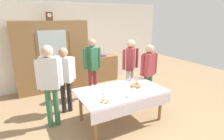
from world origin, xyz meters
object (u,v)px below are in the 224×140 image
(tea_cup_front_edge, at_px, (128,96))
(person_beside_shelf, at_px, (149,69))
(book_stack, at_px, (103,56))
(tea_cup_mid_right, at_px, (104,93))
(pastry_plate, at_px, (105,102))
(tea_cup_center, at_px, (133,80))
(person_by_cabinet, at_px, (92,63))
(spoon_mid_left, at_px, (91,94))
(person_near_right_end, at_px, (65,74))
(tea_cup_back_edge, at_px, (134,90))
(person_behind_table_left, at_px, (130,63))
(dining_table, at_px, (122,94))
(spoon_mid_right, at_px, (140,79))
(tea_cup_far_right, at_px, (125,83))
(person_behind_table_right, at_px, (50,79))
(bookshelf_low, at_px, (103,68))
(wall_cabinet, at_px, (53,57))
(bread_basket, at_px, (136,85))
(tea_cup_far_left, at_px, (108,90))
(mantel_clock, at_px, (49,16))

(tea_cup_front_edge, height_order, person_beside_shelf, person_beside_shelf)
(book_stack, relative_size, tea_cup_mid_right, 1.52)
(tea_cup_mid_right, bearing_deg, pastry_plate, -113.19)
(tea_cup_center, xyz_separation_m, pastry_plate, (-1.10, -0.71, -0.01))
(tea_cup_mid_right, distance_m, person_by_cabinet, 1.54)
(spoon_mid_left, xyz_separation_m, person_near_right_end, (-0.30, 0.87, 0.23))
(book_stack, xyz_separation_m, person_beside_shelf, (0.25, -2.19, 0.04))
(tea_cup_back_edge, distance_m, person_behind_table_left, 1.36)
(tea_cup_mid_right, xyz_separation_m, person_behind_table_left, (1.31, 0.99, 0.25))
(dining_table, distance_m, person_by_cabinet, 1.54)
(book_stack, height_order, spoon_mid_right, book_stack)
(tea_cup_far_right, height_order, person_behind_table_right, person_behind_table_right)
(spoon_mid_right, distance_m, person_beside_shelf, 0.39)
(person_by_cabinet, bearing_deg, bookshelf_low, 52.37)
(wall_cabinet, distance_m, bread_basket, 2.88)
(spoon_mid_left, distance_m, person_by_cabinet, 1.50)
(tea_cup_mid_right, distance_m, tea_cup_front_edge, 0.50)
(tea_cup_far_left, bearing_deg, tea_cup_center, 18.79)
(pastry_plate, height_order, person_near_right_end, person_near_right_end)
(tea_cup_mid_right, height_order, person_near_right_end, person_near_right_end)
(pastry_plate, height_order, person_by_cabinet, person_by_cabinet)
(tea_cup_center, distance_m, spoon_mid_left, 1.22)
(person_behind_table_left, bearing_deg, person_behind_table_right, -168.28)
(bread_basket, bearing_deg, person_behind_table_left, 62.80)
(pastry_plate, distance_m, person_beside_shelf, 1.84)
(tea_cup_front_edge, distance_m, tea_cup_center, 0.92)
(tea_cup_center, relative_size, person_behind_table_left, 0.08)
(pastry_plate, relative_size, person_behind_table_right, 0.16)
(tea_cup_front_edge, distance_m, person_beside_shelf, 1.40)
(dining_table, distance_m, person_beside_shelf, 1.22)
(bookshelf_low, distance_m, tea_cup_far_left, 2.79)
(bread_basket, distance_m, spoon_mid_right, 0.53)
(bookshelf_low, height_order, bread_basket, bookshelf_low)
(tea_cup_mid_right, relative_size, person_behind_table_right, 0.07)
(person_by_cabinet, bearing_deg, tea_cup_center, -61.80)
(tea_cup_back_edge, distance_m, person_near_right_end, 1.65)
(tea_cup_mid_right, xyz_separation_m, person_by_cabinet, (0.36, 1.47, 0.27))
(tea_cup_front_edge, height_order, person_behind_table_right, person_behind_table_right)
(wall_cabinet, relative_size, bookshelf_low, 2.15)
(mantel_clock, xyz_separation_m, bookshelf_low, (1.73, 0.05, -1.82))
(spoon_mid_right, distance_m, person_by_cabinet, 1.41)
(wall_cabinet, height_order, person_behind_table_left, wall_cabinet)
(tea_cup_far_left, xyz_separation_m, person_by_cabinet, (0.22, 1.38, 0.27))
(book_stack, bearing_deg, tea_cup_far_right, -103.51)
(dining_table, relative_size, tea_cup_front_edge, 14.23)
(spoon_mid_right, height_order, person_by_cabinet, person_by_cabinet)
(dining_table, xyz_separation_m, person_by_cabinet, (-0.05, 1.49, 0.39))
(wall_cabinet, relative_size, person_behind_table_left, 1.30)
(tea_cup_mid_right, xyz_separation_m, spoon_mid_left, (-0.24, 0.12, -0.02))
(bread_basket, bearing_deg, pastry_plate, -159.19)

